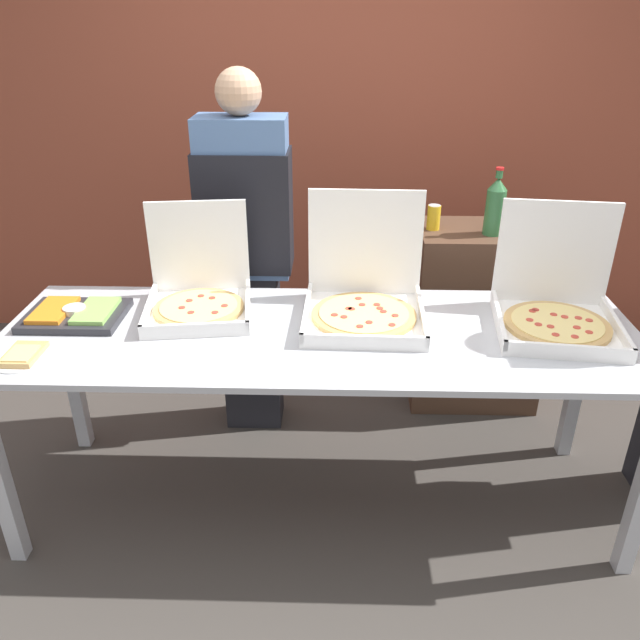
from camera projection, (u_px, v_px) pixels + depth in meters
name	position (u px, v px, depth m)	size (l,w,h in m)	color
ground_plane	(320.00, 497.00, 2.81)	(16.00, 16.00, 0.00)	#423D38
brick_wall_behind	(328.00, 116.00, 3.70)	(10.00, 0.06, 2.80)	brown
buffet_table	(320.00, 352.00, 2.47)	(2.49, 0.82, 0.85)	#B7BABF
pizza_box_near_left	(364.00, 296.00, 2.52)	(0.49, 0.51, 0.47)	white
pizza_box_near_right	(199.00, 293.00, 2.58)	(0.47, 0.48, 0.42)	white
pizza_box_far_right	(556.00, 306.00, 2.44)	(0.51, 0.52, 0.45)	white
paper_plate_front_center	(23.00, 355.00, 2.24)	(0.22, 0.22, 0.03)	white
veggie_tray	(75.00, 314.00, 2.51)	(0.38, 0.29, 0.05)	#28282D
sideboard_podium	(476.00, 316.00, 3.35)	(0.67, 0.44, 0.98)	#4C3323
soda_bottle	(495.00, 206.00, 3.00)	(0.09, 0.09, 0.33)	#2D6638
soda_can_silver	(529.00, 222.00, 3.04)	(0.07, 0.07, 0.12)	silver
soda_can_colored	(434.00, 217.00, 3.11)	(0.07, 0.07, 0.12)	gold
person_server_vest	(247.00, 242.00, 2.91)	(0.42, 0.24, 1.76)	black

